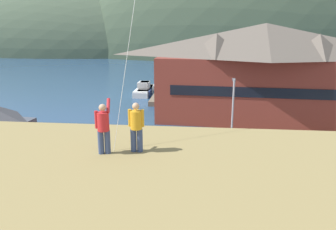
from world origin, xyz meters
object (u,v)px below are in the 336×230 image
(harbor_lodge, at_px, (263,70))
(moored_boat_wharfside, at_px, (144,90))
(wharf_dock, at_px, (164,96))
(parked_car_mid_row_center, at_px, (254,155))
(parking_light_pole, at_px, (233,111))
(parked_car_lone_by_shed, at_px, (183,195))
(parked_car_mid_row_near, at_px, (281,206))
(moored_boat_inner_slip, at_px, (146,90))
(storage_shed_waterside, at_px, (184,99))
(parked_car_front_row_silver, at_px, (150,156))
(person_kite_flyer, at_px, (103,127))
(moored_boat_outer_mooring, at_px, (186,93))
(parked_car_corner_spot, at_px, (69,152))
(person_companion, at_px, (136,126))

(harbor_lodge, relative_size, moored_boat_wharfside, 3.46)
(wharf_dock, relative_size, parked_car_mid_row_center, 2.63)
(moored_boat_wharfside, bearing_deg, wharf_dock, -38.87)
(parking_light_pole, bearing_deg, moored_boat_wharfside, 115.84)
(parked_car_mid_row_center, bearing_deg, parking_light_pole, 117.33)
(parked_car_lone_by_shed, distance_m, parked_car_mid_row_near, 5.75)
(moored_boat_inner_slip, bearing_deg, storage_shed_waterside, -62.12)
(harbor_lodge, xyz_separation_m, wharf_dock, (-12.95, 10.95, -5.66))
(parked_car_mid_row_near, bearing_deg, parked_car_lone_by_shed, 173.53)
(moored_boat_wharfside, relative_size, parked_car_front_row_silver, 1.77)
(storage_shed_waterside, xyz_separation_m, person_kite_flyer, (-1.25, -29.85, 5.59))
(storage_shed_waterside, height_order, parked_car_front_row_silver, storage_shed_waterside)
(moored_boat_wharfside, xyz_separation_m, parked_car_mid_row_center, (13.68, -28.05, 0.34))
(wharf_dock, distance_m, parking_light_pole, 24.03)
(moored_boat_outer_mooring, bearing_deg, person_kite_flyer, -91.34)
(parked_car_mid_row_center, height_order, parked_car_mid_row_near, same)
(moored_boat_outer_mooring, relative_size, moored_boat_inner_slip, 1.07)
(harbor_lodge, relative_size, parked_car_mid_row_near, 6.08)
(parked_car_lone_by_shed, bearing_deg, wharf_dock, 98.52)
(parked_car_corner_spot, bearing_deg, moored_boat_outer_mooring, 72.68)
(moored_boat_outer_mooring, distance_m, parked_car_front_row_silver, 27.23)
(moored_boat_inner_slip, height_order, parked_car_lone_by_shed, moored_boat_inner_slip)
(harbor_lodge, xyz_separation_m, parked_car_front_row_silver, (-11.06, -15.34, -4.95))
(harbor_lodge, bearing_deg, storage_shed_waterside, 176.67)
(parked_car_front_row_silver, bearing_deg, storage_shed_waterside, 83.31)
(moored_boat_outer_mooring, xyz_separation_m, parked_car_lone_by_shed, (1.37, -33.18, 0.34))
(harbor_lodge, distance_m, moored_boat_outer_mooring, 16.07)
(moored_boat_inner_slip, distance_m, parked_car_mid_row_center, 31.32)
(parked_car_lone_by_shed, bearing_deg, person_kite_flyer, -106.29)
(parked_car_mid_row_near, bearing_deg, moored_boat_wharfside, 111.51)
(moored_boat_outer_mooring, bearing_deg, parking_light_pole, -77.54)
(harbor_lodge, relative_size, parking_light_pole, 4.00)
(moored_boat_inner_slip, bearing_deg, moored_boat_outer_mooring, -17.55)
(parked_car_corner_spot, bearing_deg, parked_car_mid_row_near, -23.84)
(harbor_lodge, height_order, parked_car_mid_row_center, harbor_lodge)
(moored_boat_wharfside, relative_size, parked_car_mid_row_center, 1.77)
(harbor_lodge, xyz_separation_m, parking_light_pole, (-4.39, -11.22, -2.09))
(harbor_lodge, bearing_deg, parked_car_corner_spot, -139.79)
(storage_shed_waterside, height_order, moored_boat_outer_mooring, storage_shed_waterside)
(wharf_dock, distance_m, parked_car_lone_by_shed, 32.64)
(parked_car_lone_by_shed, distance_m, parked_car_corner_spot, 11.58)
(wharf_dock, distance_m, parked_car_mid_row_center, 27.15)
(moored_boat_wharfside, relative_size, parked_car_mid_row_near, 1.76)
(wharf_dock, relative_size, moored_boat_outer_mooring, 1.58)
(moored_boat_outer_mooring, bearing_deg, storage_shed_waterside, -88.58)
(harbor_lodge, bearing_deg, person_companion, -107.91)
(parked_car_mid_row_near, distance_m, parking_light_pole, 11.31)
(parked_car_front_row_silver, relative_size, parked_car_mid_row_near, 0.99)
(storage_shed_waterside, distance_m, parked_car_mid_row_center, 16.14)
(parked_car_lone_by_shed, bearing_deg, parked_car_corner_spot, 147.63)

